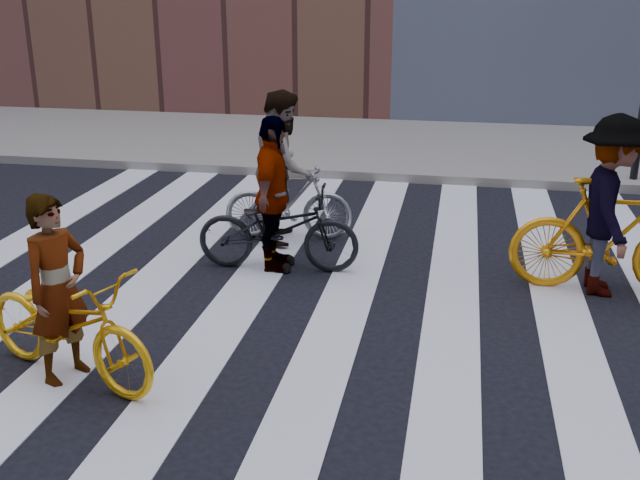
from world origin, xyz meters
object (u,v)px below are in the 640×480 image
(bike_yellow_right, at_px, (611,237))
(rider_rear, at_px, (273,195))
(bike_yellow_left, at_px, (68,324))
(rider_left, at_px, (58,289))
(bike_silver_mid, at_px, (288,202))
(bike_dark_rear, at_px, (278,229))
(rider_mid, at_px, (284,167))
(rider_right, at_px, (611,206))

(bike_yellow_right, xyz_separation_m, rider_rear, (-3.68, -0.02, 0.27))
(bike_yellow_left, relative_size, rider_left, 1.18)
(bike_silver_mid, height_order, rider_rear, rider_rear)
(bike_dark_rear, bearing_deg, rider_left, 154.23)
(rider_mid, bearing_deg, bike_silver_mid, -95.81)
(rider_mid, height_order, rider_right, rider_mid)
(rider_rear, bearing_deg, rider_mid, 3.73)
(bike_silver_mid, distance_m, rider_rear, 1.14)
(rider_mid, bearing_deg, rider_rear, -179.05)
(rider_left, bearing_deg, bike_yellow_right, -39.26)
(bike_yellow_left, relative_size, rider_mid, 0.99)
(bike_dark_rear, bearing_deg, bike_yellow_left, 155.12)
(bike_silver_mid, xyz_separation_m, rider_right, (3.70, -1.04, 0.47))
(bike_yellow_left, distance_m, bike_dark_rear, 2.98)
(rider_left, bearing_deg, rider_rear, -1.33)
(bike_yellow_left, height_order, rider_rear, rider_rear)
(bike_dark_rear, xyz_separation_m, rider_right, (3.58, 0.02, 0.47))
(bike_yellow_left, xyz_separation_m, bike_dark_rear, (1.11, 2.77, -0.01))
(bike_dark_rear, bearing_deg, rider_rear, 86.97)
(rider_left, relative_size, rider_rear, 0.90)
(bike_yellow_left, bearing_deg, bike_dark_rear, -1.33)
(rider_left, xyz_separation_m, rider_mid, (0.98, 3.83, 0.15))
(rider_left, bearing_deg, rider_right, -39.00)
(bike_yellow_left, distance_m, rider_left, 0.31)
(bike_yellow_left, relative_size, rider_rear, 1.06)
(rider_rear, bearing_deg, bike_yellow_right, -92.73)
(rider_rear, bearing_deg, rider_left, 155.12)
(rider_right, bearing_deg, rider_rear, 90.48)
(bike_yellow_right, relative_size, bike_dark_rear, 1.12)
(rider_left, relative_size, rider_right, 0.84)
(rider_left, xyz_separation_m, rider_right, (4.74, 2.79, 0.15))
(bike_silver_mid, height_order, rider_mid, rider_mid)
(bike_yellow_right, bearing_deg, bike_dark_rear, 90.48)
(bike_yellow_right, relative_size, rider_left, 1.29)
(rider_left, distance_m, rider_right, 5.50)
(bike_yellow_left, bearing_deg, rider_right, -38.74)
(rider_mid, bearing_deg, bike_yellow_right, -111.17)
(bike_yellow_right, height_order, rider_rear, rider_rear)
(bike_yellow_left, height_order, bike_yellow_right, bike_yellow_right)
(bike_yellow_left, distance_m, rider_rear, 2.99)
(rider_right, bearing_deg, rider_left, 120.66)
(bike_silver_mid, bearing_deg, rider_mid, 84.19)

